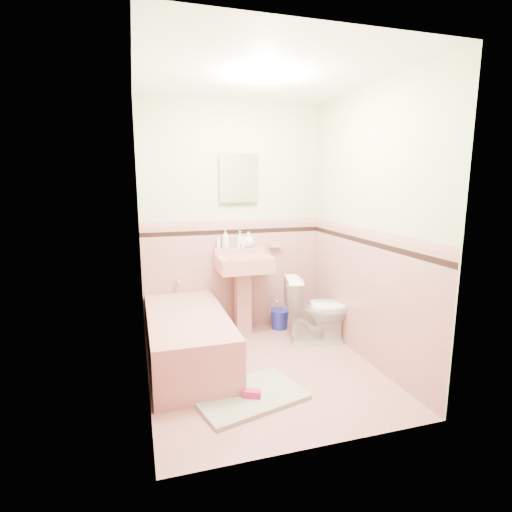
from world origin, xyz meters
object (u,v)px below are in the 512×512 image
object	(u,v)px
sink	(244,296)
toilet	(318,309)
soap_bottle_right	(248,240)
bucket	(279,319)
shoe	(252,394)
bathtub	(188,341)
soap_bottle_left	(225,239)
soap_bottle_mid	(240,239)
medicine_cabinet	(238,178)

from	to	relation	value
sink	toilet	bearing A→B (deg)	-27.73
soap_bottle_right	bucket	size ratio (longest dim) A/B	0.77
soap_bottle_right	shoe	world-z (taller)	soap_bottle_right
bathtub	bucket	world-z (taller)	bathtub
soap_bottle_left	soap_bottle_mid	bearing A→B (deg)	0.00
bucket	soap_bottle_left	bearing A→B (deg)	170.50
sink	soap_bottle_mid	size ratio (longest dim) A/B	4.85
soap_bottle_mid	toilet	bearing A→B (deg)	-38.21
shoe	sink	bearing A→B (deg)	101.20
soap_bottle_right	soap_bottle_left	bearing A→B (deg)	180.00
bucket	shoe	size ratio (longest dim) A/B	1.58
bathtub	soap_bottle_left	world-z (taller)	soap_bottle_left
shoe	soap_bottle_mid	bearing A→B (deg)	102.53
bucket	soap_bottle_right	bearing A→B (deg)	163.53
medicine_cabinet	soap_bottle_mid	distance (m)	0.66
medicine_cabinet	soap_bottle_left	xyz separation A→B (m)	(-0.16, -0.03, -0.65)
soap_bottle_mid	shoe	size ratio (longest dim) A/B	1.32
soap_bottle_right	medicine_cabinet	bearing A→B (deg)	163.53
soap_bottle_left	shoe	world-z (taller)	soap_bottle_left
medicine_cabinet	soap_bottle_left	distance (m)	0.67
soap_bottle_right	shoe	bearing A→B (deg)	-104.92
sink	shoe	size ratio (longest dim) A/B	6.40
toilet	shoe	distance (m)	1.40
sink	bucket	distance (m)	0.56
bathtub	shoe	world-z (taller)	bathtub
shoe	bathtub	bearing A→B (deg)	139.96
soap_bottle_mid	toilet	distance (m)	1.13
soap_bottle_right	toilet	distance (m)	1.06
bathtub	toilet	size ratio (longest dim) A/B	2.16
soap_bottle_mid	bathtub	bearing A→B (deg)	-133.95
bucket	shoe	world-z (taller)	bucket
bucket	medicine_cabinet	bearing A→B (deg)	163.53
bathtub	soap_bottle_left	size ratio (longest dim) A/B	7.23
soap_bottle_left	shoe	xyz separation A→B (m)	(-0.14, -1.49, -0.99)
soap_bottle_mid	soap_bottle_right	size ratio (longest dim) A/B	1.08
sink	bucket	size ratio (longest dim) A/B	4.05
soap_bottle_right	bathtub	bearing A→B (deg)	-137.74
soap_bottle_right	toilet	xyz separation A→B (m)	(0.60, -0.55, -0.69)
bucket	toilet	bearing A→B (deg)	-59.71
soap_bottle_right	bucket	bearing A→B (deg)	-16.47
sink	shoe	world-z (taller)	sink
bathtub	soap_bottle_left	bearing A→B (deg)	53.65
medicine_cabinet	toilet	world-z (taller)	medicine_cabinet
bathtub	shoe	bearing A→B (deg)	-63.97
soap_bottle_left	bucket	distance (m)	1.12
soap_bottle_left	shoe	bearing A→B (deg)	-95.32
toilet	soap_bottle_mid	bearing A→B (deg)	64.56
toilet	shoe	bearing A→B (deg)	146.21
soap_bottle_right	toilet	size ratio (longest dim) A/B	0.24
soap_bottle_mid	bucket	size ratio (longest dim) A/B	0.83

